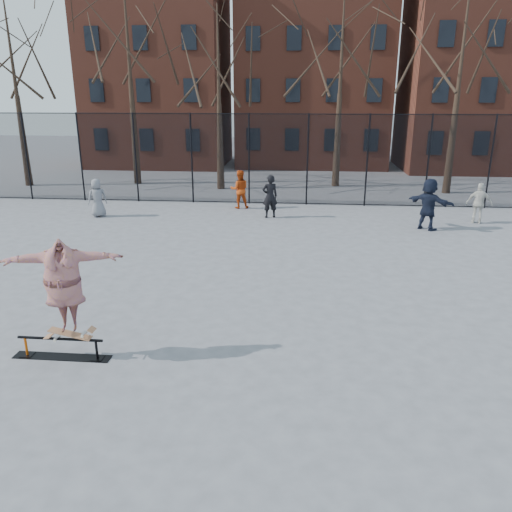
# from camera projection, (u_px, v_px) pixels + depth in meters

# --- Properties ---
(ground) EXTENTS (100.00, 100.00, 0.00)m
(ground) POSITION_uv_depth(u_px,v_px,m) (249.00, 333.00, 10.42)
(ground) COLOR slate
(skate_rail) EXTENTS (1.87, 0.29, 0.41)m
(skate_rail) POSITION_uv_depth(u_px,v_px,m) (61.00, 350.00, 9.43)
(skate_rail) COLOR black
(skate_rail) RESTS_ON ground
(skateboard) EXTENTS (0.86, 0.20, 0.10)m
(skateboard) POSITION_uv_depth(u_px,v_px,m) (70.00, 336.00, 9.32)
(skateboard) COLOR #A06440
(skateboard) RESTS_ON skate_rail
(skater) EXTENTS (2.23, 1.11, 1.75)m
(skater) POSITION_uv_depth(u_px,v_px,m) (65.00, 290.00, 9.03)
(skater) COLOR #593D98
(skater) RESTS_ON skateboard
(bystander_grey) EXTENTS (0.90, 0.82, 1.55)m
(bystander_grey) POSITION_uv_depth(u_px,v_px,m) (97.00, 198.00, 20.17)
(bystander_grey) COLOR slate
(bystander_grey) RESTS_ON ground
(bystander_black) EXTENTS (0.73, 0.59, 1.73)m
(bystander_black) POSITION_uv_depth(u_px,v_px,m) (270.00, 196.00, 19.99)
(bystander_black) COLOR black
(bystander_black) RESTS_ON ground
(bystander_red) EXTENTS (0.91, 0.77, 1.66)m
(bystander_red) POSITION_uv_depth(u_px,v_px,m) (240.00, 189.00, 21.68)
(bystander_red) COLOR #B93E10
(bystander_red) RESTS_ON ground
(bystander_white) EXTENTS (0.99, 0.65, 1.57)m
(bystander_white) POSITION_uv_depth(u_px,v_px,m) (479.00, 203.00, 19.11)
(bystander_white) COLOR beige
(bystander_white) RESTS_ON ground
(bystander_navy) EXTENTS (1.70, 1.56, 1.90)m
(bystander_navy) POSITION_uv_depth(u_px,v_px,m) (429.00, 204.00, 18.17)
(bystander_navy) COLOR black
(bystander_navy) RESTS_ON ground
(fence) EXTENTS (34.03, 0.07, 4.00)m
(fence) POSITION_uv_depth(u_px,v_px,m) (280.00, 158.00, 22.10)
(fence) COLOR black
(fence) RESTS_ON ground
(tree_row) EXTENTS (33.66, 7.46, 10.67)m
(tree_row) POSITION_uv_depth(u_px,v_px,m) (281.00, 39.00, 24.41)
(tree_row) COLOR black
(tree_row) RESTS_ON ground
(rowhouses) EXTENTS (29.00, 7.00, 13.00)m
(rowhouses) POSITION_uv_depth(u_px,v_px,m) (301.00, 74.00, 33.10)
(rowhouses) COLOR brown
(rowhouses) RESTS_ON ground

